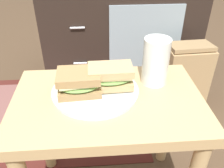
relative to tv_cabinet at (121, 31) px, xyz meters
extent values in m
cube|color=tan|center=(-0.14, -0.95, 0.15)|extent=(0.56, 0.36, 0.04)
cylinder|color=tan|center=(-0.39, -0.80, -0.08)|extent=(0.04, 0.04, 0.43)
cylinder|color=tan|center=(0.10, -0.80, -0.08)|extent=(0.04, 0.04, 0.43)
cube|color=black|center=(0.00, 0.00, 0.00)|extent=(0.96, 0.44, 0.58)
cube|color=#8C9EA8|center=(0.12, -0.22, 0.01)|extent=(0.42, 0.01, 0.44)
cylinder|color=silver|center=(-0.27, -0.23, 0.12)|extent=(0.08, 0.01, 0.01)
cylinder|color=silver|center=(-0.27, -0.23, -0.10)|extent=(0.08, 0.01, 0.01)
cube|color=#4C1E19|center=(-0.54, -0.46, -0.29)|extent=(1.20, 0.73, 0.01)
cube|color=brown|center=(-0.54, -0.46, -0.28)|extent=(0.99, 0.60, 0.00)
cylinder|color=silver|center=(-0.18, -0.91, 0.17)|extent=(0.26, 0.26, 0.01)
cube|color=#9E7A4C|center=(-0.22, -0.92, 0.19)|extent=(0.13, 0.10, 0.02)
ellipsoid|color=#729E4C|center=(-0.22, -0.92, 0.21)|extent=(0.14, 0.11, 0.02)
cube|color=beige|center=(-0.22, -0.92, 0.22)|extent=(0.12, 0.10, 0.01)
cube|color=#9E7A4C|center=(-0.22, -0.92, 0.23)|extent=(0.13, 0.10, 0.02)
cube|color=tan|center=(-0.13, -0.90, 0.20)|extent=(0.13, 0.09, 0.02)
ellipsoid|color=#729E4C|center=(-0.13, -0.90, 0.21)|extent=(0.14, 0.09, 0.02)
cube|color=beige|center=(-0.13, -0.90, 0.23)|extent=(0.12, 0.08, 0.01)
cube|color=tan|center=(-0.13, -0.90, 0.24)|extent=(0.13, 0.08, 0.02)
cylinder|color=silver|center=(0.01, -0.87, 0.24)|extent=(0.08, 0.08, 0.15)
cylinder|color=orange|center=(0.01, -0.87, 0.23)|extent=(0.07, 0.07, 0.12)
cylinder|color=white|center=(0.01, -0.87, 0.30)|extent=(0.07, 0.07, 0.01)
cube|color=tan|center=(0.32, -0.40, -0.12)|extent=(0.24, 0.17, 0.35)
cube|color=#987950|center=(0.32, -0.40, 0.07)|extent=(0.23, 0.15, 0.03)
camera|label=1|loc=(-0.17, -1.51, 0.60)|focal=38.74mm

